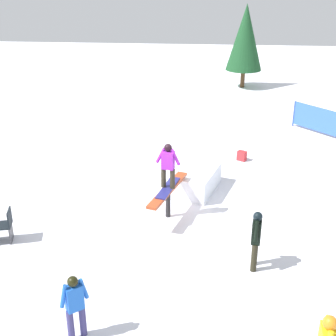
{
  "coord_description": "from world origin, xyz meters",
  "views": [
    {
      "loc": [
        11.31,
        1.01,
        6.47
      ],
      "look_at": [
        0.0,
        0.0,
        1.47
      ],
      "focal_mm": 50.0,
      "sensor_mm": 36.0,
      "label": 1
    }
  ],
  "objects": [
    {
      "name": "rail_feature",
      "position": [
        0.0,
        0.0,
        0.73
      ],
      "size": [
        2.29,
        0.93,
        0.87
      ],
      "rotation": [
        0.0,
        0.0,
        -0.29
      ],
      "color": "black",
      "rests_on": "ground"
    },
    {
      "name": "main_rider_on_rail",
      "position": [
        0.0,
        0.0,
        1.49
      ],
      "size": [
        1.4,
        0.68,
        1.28
      ],
      "rotation": [
        0.0,
        0.0,
        -0.22
      ],
      "color": "navy",
      "rests_on": "rail_feature"
    },
    {
      "name": "snow_kicker_ramp",
      "position": [
        -1.76,
        0.52,
        0.34
      ],
      "size": [
        2.15,
        1.95,
        0.68
      ],
      "primitive_type": "cube",
      "rotation": [
        0.0,
        0.0,
        -0.29
      ],
      "color": "white",
      "rests_on": "ground"
    },
    {
      "name": "ground_plane",
      "position": [
        0.0,
        0.0,
        0.0
      ],
      "size": [
        60.0,
        60.0,
        0.0
      ],
      "primitive_type": "plane",
      "color": "white"
    },
    {
      "name": "pine_tree_far",
      "position": [
        -15.03,
        2.87,
        2.74
      ],
      "size": [
        1.98,
        1.98,
        4.51
      ],
      "color": "#4C331E",
      "rests_on": "ground"
    },
    {
      "name": "backpack_on_snow",
      "position": [
        -4.25,
        2.26,
        0.17
      ],
      "size": [
        0.34,
        0.37,
        0.34
      ],
      "primitive_type": "cube",
      "rotation": [
        0.0,
        0.0,
        4.18
      ],
      "color": "red",
      "rests_on": "ground"
    },
    {
      "name": "bystander_blue",
      "position": [
        4.7,
        -1.28,
        0.77
      ],
      "size": [
        0.41,
        0.49,
        1.37
      ],
      "rotation": [
        0.0,
        0.0,
        5.38
      ],
      "color": "navy",
      "rests_on": "ground"
    },
    {
      "name": "folding_chair",
      "position": [
        1.61,
        -3.96,
        0.41
      ],
      "size": [
        0.53,
        0.53,
        0.88
      ],
      "rotation": [
        0.0,
        0.0,
        0.23
      ],
      "color": "#3F3F44",
      "rests_on": "ground"
    },
    {
      "name": "bystander_black",
      "position": [
        2.19,
        2.18,
        0.82
      ],
      "size": [
        0.61,
        0.25,
        1.45
      ],
      "rotation": [
        0.0,
        0.0,
        6.14
      ],
      "color": "black",
      "rests_on": "ground"
    }
  ]
}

